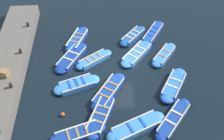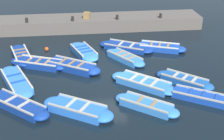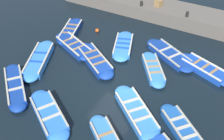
{
  "view_description": "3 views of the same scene",
  "coord_description": "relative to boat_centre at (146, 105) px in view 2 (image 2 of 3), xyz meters",
  "views": [
    {
      "loc": [
        -1.28,
        -13.11,
        13.53
      ],
      "look_at": [
        -0.42,
        0.22,
        0.19
      ],
      "focal_mm": 42.0,
      "sensor_mm": 36.0,
      "label": 1
    },
    {
      "loc": [
        15.48,
        -1.29,
        7.96
      ],
      "look_at": [
        -0.11,
        0.48,
        0.15
      ],
      "focal_mm": 50.0,
      "sensor_mm": 36.0,
      "label": 2
    },
    {
      "loc": [
        9.21,
        4.81,
        9.44
      ],
      "look_at": [
        -0.25,
        -0.36,
        0.41
      ],
      "focal_mm": 42.0,
      "sensor_mm": 36.0,
      "label": 3
    }
  ],
  "objects": [
    {
      "name": "boat_near_quay",
      "position": [
        -5.37,
        -0.19,
        0.0
      ],
      "size": [
        3.01,
        2.4,
        0.39
      ],
      "color": "#3884E0",
      "rests_on": "ground"
    },
    {
      "name": "boat_far_corner",
      "position": [
        -7.09,
        0.16,
        -0.01
      ],
      "size": [
        2.66,
        3.71,
        0.38
      ],
      "color": "navy",
      "rests_on": "ground"
    },
    {
      "name": "boat_broadside",
      "position": [
        -4.46,
        -3.42,
        0.03
      ],
      "size": [
        2.75,
        3.59,
        0.46
      ],
      "color": "navy",
      "rests_on": "ground"
    },
    {
      "name": "boat_stern_in",
      "position": [
        -6.43,
        -6.53,
        0.01
      ],
      "size": [
        3.48,
        1.81,
        0.42
      ],
      "color": "navy",
      "rests_on": "ground"
    },
    {
      "name": "wooden_crate",
      "position": [
        -11.24,
        -2.23,
        1.01
      ],
      "size": [
        0.58,
        0.58,
        0.46
      ],
      "primitive_type": "cube",
      "rotation": [
        0.0,
        0.0,
        1.25
      ],
      "color": "olive",
      "rests_on": "quay_wall"
    },
    {
      "name": "bollard_south",
      "position": [
        -10.67,
        3.35,
        0.95
      ],
      "size": [
        0.2,
        0.2,
        0.35
      ],
      "primitive_type": "cylinder",
      "color": "black",
      "rests_on": "quay_wall"
    },
    {
      "name": "boat_outer_left",
      "position": [
        -6.72,
        2.32,
        0.01
      ],
      "size": [
        2.05,
        3.52,
        0.42
      ],
      "color": "#1947B7",
      "rests_on": "ground"
    },
    {
      "name": "buoy_orange_near",
      "position": [
        -7.41,
        -5.05,
        -0.04
      ],
      "size": [
        0.26,
        0.26,
        0.26
      ],
      "primitive_type": "sphere",
      "color": "#E05119",
      "rests_on": "ground"
    },
    {
      "name": "boat_alongside",
      "position": [
        -2.96,
        -6.28,
        0.02
      ],
      "size": [
        3.91,
        2.36,
        0.43
      ],
      "color": "#3884E0",
      "rests_on": "ground"
    },
    {
      "name": "bollard_mid_north",
      "position": [
        -10.67,
        -3.3,
        0.95
      ],
      "size": [
        0.2,
        0.2,
        0.35
      ],
      "primitive_type": "cylinder",
      "color": "black",
      "rests_on": "quay_wall"
    },
    {
      "name": "boat_bow_out",
      "position": [
        -2.08,
        0.29,
        0.0
      ],
      "size": [
        3.05,
        3.44,
        0.4
      ],
      "color": "#3884E0",
      "rests_on": "ground"
    },
    {
      "name": "bollard_mid_south",
      "position": [
        -10.67,
        0.02,
        0.95
      ],
      "size": [
        0.2,
        0.2,
        0.35
      ],
      "primitive_type": "cylinder",
      "color": "black",
      "rests_on": "quay_wall"
    },
    {
      "name": "boat_drifting",
      "position": [
        0.01,
        -3.13,
        0.03
      ],
      "size": [
        2.6,
        3.45,
        0.45
      ],
      "color": "blue",
      "rests_on": "ground"
    },
    {
      "name": "ground_plane",
      "position": [
        -3.69,
        -1.64,
        -0.17
      ],
      "size": [
        120.0,
        120.0,
        0.0
      ],
      "primitive_type": "plane",
      "color": "black"
    },
    {
      "name": "boat_mid_row",
      "position": [
        -0.66,
        -5.87,
        0.01
      ],
      "size": [
        3.0,
        3.37,
        0.42
      ],
      "color": "navy",
      "rests_on": "ground"
    },
    {
      "name": "boat_inner_gap",
      "position": [
        -0.36,
        2.83,
        -0.01
      ],
      "size": [
        2.55,
        3.46,
        0.38
      ],
      "color": "#1947B7",
      "rests_on": "ground"
    },
    {
      "name": "bollard_north",
      "position": [
        -10.67,
        -6.62,
        0.95
      ],
      "size": [
        0.2,
        0.2,
        0.35
      ],
      "primitive_type": "cylinder",
      "color": "black",
      "rests_on": "quay_wall"
    },
    {
      "name": "boat_end_of_row",
      "position": [
        -5.06,
        -5.33,
        0.02
      ],
      "size": [
        2.18,
        3.63,
        0.44
      ],
      "color": "navy",
      "rests_on": "ground"
    },
    {
      "name": "boat_outer_right",
      "position": [
        -2.1,
        2.48,
        0.01
      ],
      "size": [
        2.64,
        2.88,
        0.41
      ],
      "color": "#1E59AD",
      "rests_on": "ground"
    },
    {
      "name": "boat_centre",
      "position": [
        0.0,
        0.0,
        0.0
      ],
      "size": [
        2.51,
        2.97,
        0.39
      ],
      "color": "#3884E0",
      "rests_on": "ground"
    },
    {
      "name": "boat_tucked",
      "position": [
        -6.59,
        -2.66,
        0.0
      ],
      "size": [
        3.4,
        1.99,
        0.4
      ],
      "color": "#3884E0",
      "rests_on": "ground"
    },
    {
      "name": "quay_wall",
      "position": [
        -11.55,
        -1.64,
        0.3
      ],
      "size": [
        2.47,
        16.46,
        0.95
      ],
      "color": "#605951",
      "rests_on": "ground"
    },
    {
      "name": "buoy_yellow_far",
      "position": [
        -0.71,
        -0.83,
        -0.04
      ],
      "size": [
        0.25,
        0.25,
        0.25
      ],
      "primitive_type": "sphere",
      "color": "#EAB214",
      "rests_on": "ground"
    }
  ]
}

